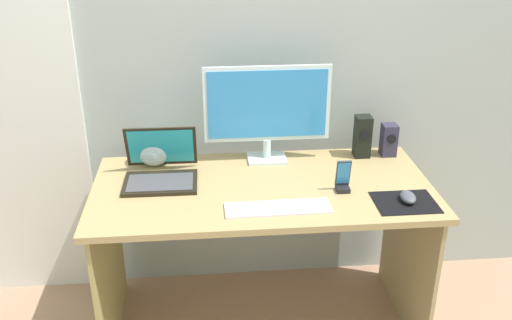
{
  "coord_description": "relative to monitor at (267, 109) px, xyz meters",
  "views": [
    {
      "loc": [
        -0.23,
        -2.16,
        1.87
      ],
      "look_at": [
        -0.03,
        -0.02,
        0.88
      ],
      "focal_mm": 40.08,
      "sensor_mm": 36.0,
      "label": 1
    }
  ],
  "objects": [
    {
      "name": "monitor",
      "position": [
        0.0,
        0.0,
        0.0
      ],
      "size": [
        0.58,
        0.14,
        0.45
      ],
      "color": "silver",
      "rests_on": "desk"
    },
    {
      "name": "mousepad",
      "position": [
        0.51,
        -0.47,
        -0.25
      ],
      "size": [
        0.25,
        0.2,
        0.0
      ],
      "primitive_type": "cube",
      "color": "black",
      "rests_on": "desk"
    },
    {
      "name": "mouse",
      "position": [
        0.52,
        -0.46,
        -0.23
      ],
      "size": [
        0.07,
        0.1,
        0.04
      ],
      "primitive_type": "ellipsoid",
      "rotation": [
        0.0,
        0.0,
        -0.08
      ],
      "color": "#4C505B",
      "rests_on": "mousepad"
    },
    {
      "name": "fishbowl",
      "position": [
        -0.52,
        0.0,
        -0.17
      ],
      "size": [
        0.18,
        0.18,
        0.18
      ],
      "primitive_type": "sphere",
      "color": "silver",
      "rests_on": "desk"
    },
    {
      "name": "phone_in_dock",
      "position": [
        0.28,
        -0.34,
        -0.2
      ],
      "size": [
        0.06,
        0.05,
        0.14
      ],
      "color": "black",
      "rests_on": "desk"
    },
    {
      "name": "speaker_near_monitor",
      "position": [
        0.45,
        0.0,
        -0.15
      ],
      "size": [
        0.07,
        0.08,
        0.2
      ],
      "color": "black",
      "rests_on": "desk"
    },
    {
      "name": "speaker_right",
      "position": [
        0.58,
        0.0,
        -0.18
      ],
      "size": [
        0.07,
        0.07,
        0.15
      ],
      "color": "#2F2B44",
      "rests_on": "desk"
    },
    {
      "name": "wall_back",
      "position": [
        -0.05,
        0.17,
        0.25
      ],
      "size": [
        6.0,
        0.04,
        2.5
      ],
      "primitive_type": "cube",
      "color": "#A1ACA9",
      "rests_on": "ground_plane"
    },
    {
      "name": "laptop",
      "position": [
        -0.48,
        -0.17,
        -0.21
      ],
      "size": [
        0.31,
        0.29,
        0.22
      ],
      "color": "black",
      "rests_on": "desk"
    },
    {
      "name": "desk",
      "position": [
        -0.05,
        -0.26,
        -0.41
      ],
      "size": [
        1.45,
        0.71,
        0.75
      ],
      "color": "tan",
      "rests_on": "ground_plane"
    },
    {
      "name": "keyboard_external",
      "position": [
        -0.01,
        -0.47,
        -0.25
      ],
      "size": [
        0.42,
        0.12,
        0.01
      ],
      "primitive_type": "cube",
      "rotation": [
        0.0,
        0.0,
        0.01
      ],
      "color": "white",
      "rests_on": "desk"
    }
  ]
}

